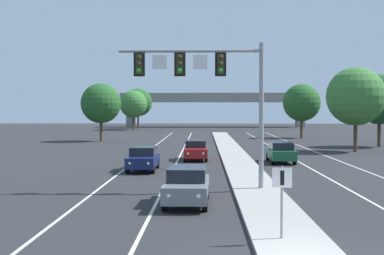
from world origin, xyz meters
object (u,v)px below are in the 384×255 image
at_px(overhead_signal_mast, 211,80).
at_px(tree_far_right_a, 379,99).
at_px(tree_far_right_c, 356,96).
at_px(tree_far_left_b, 133,104).
at_px(tree_far_right_b, 302,103).
at_px(tree_far_left_a, 101,103).
at_px(median_sign_post, 282,191).
at_px(car_receding_green, 281,152).
at_px(tree_far_left_c, 138,102).
at_px(car_oncoming_red, 196,150).
at_px(car_oncoming_navy, 143,158).
at_px(car_oncoming_grey, 187,185).

xyz_separation_m(overhead_signal_mast, tree_far_right_a, (18.56, 30.02, -0.39)).
xyz_separation_m(tree_far_right_c, tree_far_left_b, (-27.99, 49.05, -0.25)).
relative_size(tree_far_right_b, tree_far_left_a, 1.04).
bearing_deg(overhead_signal_mast, median_sign_post, -78.49).
xyz_separation_m(median_sign_post, tree_far_right_a, (16.54, 39.96, 3.52)).
xyz_separation_m(tree_far_left_b, tree_far_left_a, (0.56, -33.93, -0.24)).
xyz_separation_m(tree_far_right_c, tree_far_left_a, (-27.42, 15.12, -0.49)).
bearing_deg(car_receding_green, tree_far_left_a, 126.52).
height_order(tree_far_left_b, tree_far_left_c, tree_far_left_c).
bearing_deg(car_oncoming_red, median_sign_post, -83.22).
bearing_deg(tree_far_right_b, tree_far_left_a, -163.79).
xyz_separation_m(overhead_signal_mast, tree_far_left_c, (-13.78, 79.37, -0.06)).
relative_size(median_sign_post, tree_far_right_b, 0.29).
xyz_separation_m(car_oncoming_navy, tree_far_left_c, (-9.46, 71.20, 4.61)).
height_order(car_oncoming_navy, tree_far_left_c, tree_far_left_c).
distance_m(tree_far_right_b, tree_far_left_c, 42.63).
relative_size(tree_far_left_b, tree_far_left_c, 0.93).
xyz_separation_m(car_oncoming_red, tree_far_left_a, (-12.29, 23.50, 3.96)).
distance_m(car_oncoming_grey, car_receding_green, 18.25).
distance_m(car_oncoming_grey, tree_far_right_b, 52.35).
distance_m(tree_far_right_c, tree_far_right_a, 7.74).
height_order(car_oncoming_red, car_receding_green, same).
bearing_deg(overhead_signal_mast, car_oncoming_red, 93.65).
distance_m(tree_far_right_b, tree_far_right_a, 17.31).
relative_size(median_sign_post, tree_far_left_b, 0.29).
relative_size(car_receding_green, tree_far_right_b, 0.59).
xyz_separation_m(overhead_signal_mast, tree_far_right_b, (13.39, 46.53, -0.53)).
bearing_deg(car_oncoming_grey, tree_far_right_c, 60.86).
distance_m(tree_far_right_c, tree_far_left_c, 62.32).
bearing_deg(tree_far_left_b, car_oncoming_grey, -80.49).
relative_size(car_receding_green, tree_far_right_c, 0.56).
relative_size(tree_far_left_b, tree_far_left_a, 1.05).
height_order(tree_far_right_c, tree_far_left_b, tree_far_right_c).
relative_size(car_oncoming_grey, tree_far_left_b, 0.59).
distance_m(car_oncoming_navy, tree_far_left_b, 65.38).
distance_m(car_oncoming_red, tree_far_right_c, 17.86).
xyz_separation_m(tree_far_right_c, tree_far_right_a, (4.41, 6.35, -0.17)).
height_order(car_receding_green, tree_far_left_b, tree_far_left_b).
distance_m(overhead_signal_mast, tree_far_right_a, 35.30).
xyz_separation_m(tree_far_right_c, tree_far_left_c, (-27.93, 55.71, 0.15)).
distance_m(tree_far_right_b, tree_far_left_a, 27.77).
distance_m(car_oncoming_grey, tree_far_right_a, 39.17).
bearing_deg(tree_far_right_a, car_oncoming_red, -142.97).
bearing_deg(tree_far_right_b, car_oncoming_navy, -114.79).
distance_m(tree_far_left_c, tree_far_right_a, 59.01).
height_order(car_oncoming_red, tree_far_right_c, tree_far_right_c).
xyz_separation_m(median_sign_post, car_oncoming_navy, (-6.35, 18.11, -0.77)).
bearing_deg(car_receding_green, overhead_signal_mast, -112.35).
relative_size(car_oncoming_grey, car_oncoming_red, 1.00).
bearing_deg(tree_far_left_a, tree_far_right_b, 16.21).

